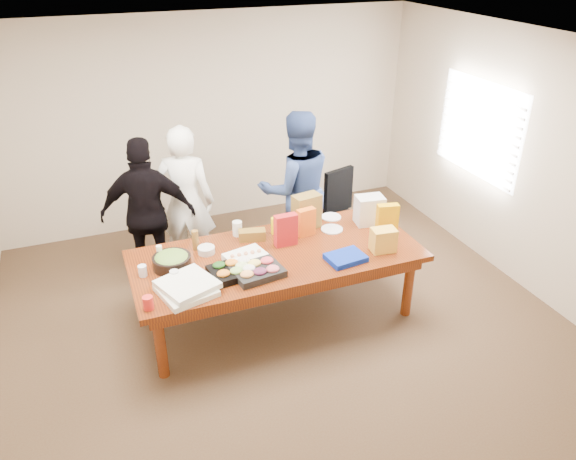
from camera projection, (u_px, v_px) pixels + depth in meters
name	position (u px, v px, depth m)	size (l,w,h in m)	color
floor	(278.00, 316.00, 5.73)	(5.50, 5.00, 0.02)	#47301E
ceiling	(274.00, 43.00, 4.44)	(5.50, 5.00, 0.02)	white
wall_back	(209.00, 121.00, 7.14)	(5.50, 0.04, 2.70)	beige
wall_front	(434.00, 375.00, 3.03)	(5.50, 0.04, 2.70)	beige
wall_right	(515.00, 158.00, 5.97)	(0.04, 5.00, 2.70)	beige
window_panel	(479.00, 129.00, 6.38)	(0.03, 1.40, 1.10)	white
window_blinds	(476.00, 129.00, 6.37)	(0.04, 1.36, 1.00)	beige
conference_table	(277.00, 285.00, 5.55)	(2.80, 1.20, 0.75)	#4C1C0F
office_chair	(344.00, 217.00, 6.61)	(0.51, 0.51, 0.99)	black
person_center	(186.00, 202.00, 6.11)	(0.64, 0.42, 1.75)	white
person_right	(296.00, 189.00, 6.31)	(0.89, 0.69, 1.83)	navy
person_left	(148.00, 214.00, 5.89)	(1.00, 0.42, 1.70)	black
veggie_tray	(234.00, 271.00, 5.03)	(0.43, 0.34, 0.07)	black
fruit_tray	(257.00, 271.00, 5.02)	(0.44, 0.35, 0.07)	black
sheet_cake	(246.00, 257.00, 5.23)	(0.38, 0.28, 0.07)	white
salad_bowl	(172.00, 262.00, 5.12)	(0.36, 0.36, 0.12)	black
chip_bag_blue	(346.00, 258.00, 5.24)	(0.35, 0.27, 0.05)	#08249B
chip_bag_red	(286.00, 230.00, 5.44)	(0.23, 0.09, 0.33)	#B31A1D
chip_bag_yellow	(387.00, 219.00, 5.65)	(0.22, 0.09, 0.33)	#E39F02
chip_bag_orange	(306.00, 222.00, 5.63)	(0.19, 0.08, 0.29)	orange
mayo_jar	(237.00, 228.00, 5.66)	(0.10, 0.10, 0.15)	silver
mustard_bottle	(274.00, 226.00, 5.68)	(0.06, 0.06, 0.18)	#FCE400
dressing_bottle	(195.00, 240.00, 5.39)	(0.07, 0.07, 0.20)	brown
ranch_bottle	(160.00, 254.00, 5.20)	(0.05, 0.05, 0.16)	white
banana_bunch	(296.00, 221.00, 5.88)	(0.22, 0.13, 0.07)	#D8EB0F
bread_loaf	(252.00, 235.00, 5.58)	(0.27, 0.12, 0.11)	brown
kraft_bag	(307.00, 212.00, 5.76)	(0.28, 0.16, 0.37)	brown
red_cup	(148.00, 303.00, 4.55)	(0.09, 0.09, 0.12)	red
clear_cup_a	(175.00, 276.00, 4.90)	(0.08, 0.08, 0.11)	silver
clear_cup_b	(143.00, 271.00, 4.99)	(0.08, 0.08, 0.11)	white
pizza_box_lower	(186.00, 291.00, 4.76)	(0.44, 0.44, 0.05)	white
pizza_box_upper	(187.00, 284.00, 4.76)	(0.44, 0.44, 0.05)	white
plate_a	(332.00, 229.00, 5.79)	(0.23, 0.23, 0.01)	silver
plate_b	(331.00, 217.00, 6.04)	(0.22, 0.22, 0.01)	white
dip_bowl_a	(290.00, 225.00, 5.83)	(0.14, 0.14, 0.05)	beige
dip_bowl_b	(206.00, 250.00, 5.36)	(0.17, 0.17, 0.07)	silver
grocery_bag_white	(369.00, 210.00, 5.86)	(0.29, 0.21, 0.31)	silver
grocery_bag_yellow	(383.00, 240.00, 5.36)	(0.23, 0.16, 0.23)	gold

